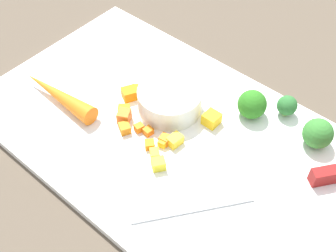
% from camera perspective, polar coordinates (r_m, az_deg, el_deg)
% --- Properties ---
extents(ground_plane, '(4.00, 4.00, 0.00)m').
position_cam_1_polar(ground_plane, '(0.61, 0.00, -1.36)').
color(ground_plane, brown).
extents(cutting_board, '(0.53, 0.33, 0.01)m').
position_cam_1_polar(cutting_board, '(0.60, 0.00, -1.00)').
color(cutting_board, white).
rests_on(cutting_board, ground_plane).
extents(prep_bowl, '(0.09, 0.09, 0.03)m').
position_cam_1_polar(prep_bowl, '(0.61, 0.22, 3.45)').
color(prep_bowl, white).
rests_on(prep_bowl, cutting_board).
extents(chef_knife, '(0.19, 0.25, 0.02)m').
position_cam_1_polar(chef_knife, '(0.56, 16.78, -7.00)').
color(chef_knife, silver).
rests_on(chef_knife, cutting_board).
extents(whole_carrot, '(0.14, 0.03, 0.03)m').
position_cam_1_polar(whole_carrot, '(0.65, -14.27, 4.04)').
color(whole_carrot, orange).
rests_on(whole_carrot, cutting_board).
extents(carrot_dice_0, '(0.02, 0.02, 0.01)m').
position_cam_1_polar(carrot_dice_0, '(0.58, -2.75, -2.22)').
color(carrot_dice_0, orange).
rests_on(carrot_dice_0, cutting_board).
extents(carrot_dice_1, '(0.02, 0.02, 0.02)m').
position_cam_1_polar(carrot_dice_1, '(0.61, -5.77, 1.27)').
color(carrot_dice_1, orange).
rests_on(carrot_dice_1, cutting_board).
extents(carrot_dice_2, '(0.01, 0.01, 0.01)m').
position_cam_1_polar(carrot_dice_2, '(0.60, -3.81, -0.22)').
color(carrot_dice_2, orange).
rests_on(carrot_dice_2, cutting_board).
extents(carrot_dice_3, '(0.02, 0.02, 0.01)m').
position_cam_1_polar(carrot_dice_3, '(0.62, -5.78, 2.02)').
color(carrot_dice_3, orange).
rests_on(carrot_dice_3, cutting_board).
extents(carrot_dice_4, '(0.01, 0.01, 0.01)m').
position_cam_1_polar(carrot_dice_4, '(0.59, -2.61, -0.68)').
color(carrot_dice_4, orange).
rests_on(carrot_dice_4, cutting_board).
extents(carrot_dice_5, '(0.02, 0.02, 0.01)m').
position_cam_1_polar(carrot_dice_5, '(0.58, -0.38, -1.78)').
color(carrot_dice_5, orange).
rests_on(carrot_dice_5, cutting_board).
extents(carrot_dice_6, '(0.02, 0.02, 0.01)m').
position_cam_1_polar(carrot_dice_6, '(0.64, -4.17, 4.64)').
color(carrot_dice_6, orange).
rests_on(carrot_dice_6, cutting_board).
extents(carrot_dice_7, '(0.03, 0.03, 0.02)m').
position_cam_1_polar(carrot_dice_7, '(0.64, -5.11, 4.23)').
color(carrot_dice_7, orange).
rests_on(carrot_dice_7, cutting_board).
extents(carrot_dice_8, '(0.02, 0.02, 0.01)m').
position_cam_1_polar(carrot_dice_8, '(0.60, -5.69, -0.28)').
color(carrot_dice_8, orange).
rests_on(carrot_dice_8, cutting_board).
extents(pepper_dice_0, '(0.02, 0.02, 0.01)m').
position_cam_1_polar(pepper_dice_0, '(0.58, 0.91, -1.88)').
color(pepper_dice_0, yellow).
rests_on(pepper_dice_0, cutting_board).
extents(pepper_dice_1, '(0.02, 0.02, 0.01)m').
position_cam_1_polar(pepper_dice_1, '(0.56, -1.75, -3.73)').
color(pepper_dice_1, yellow).
rests_on(pepper_dice_1, cutting_board).
extents(pepper_dice_2, '(0.02, 0.02, 0.01)m').
position_cam_1_polar(pepper_dice_2, '(0.55, -1.26, -5.01)').
color(pepper_dice_2, yellow).
rests_on(pepper_dice_2, cutting_board).
extents(pepper_dice_3, '(0.01, 0.01, 0.01)m').
position_cam_1_polar(pepper_dice_3, '(0.58, -0.68, -2.21)').
color(pepper_dice_3, yellow).
rests_on(pepper_dice_3, cutting_board).
extents(pepper_dice_4, '(0.02, 0.02, 0.02)m').
position_cam_1_polar(pepper_dice_4, '(0.60, 5.73, 0.93)').
color(pepper_dice_4, yellow).
rests_on(pepper_dice_4, cutting_board).
extents(broccoli_floret_0, '(0.03, 0.03, 0.03)m').
position_cam_1_polar(broccoli_floret_0, '(0.63, 15.33, 2.59)').
color(broccoli_floret_0, '#98BE57').
rests_on(broccoli_floret_0, cutting_board).
extents(broccoli_floret_1, '(0.04, 0.04, 0.04)m').
position_cam_1_polar(broccoli_floret_1, '(0.60, 19.05, -0.95)').
color(broccoli_floret_1, '#8CB766').
rests_on(broccoli_floret_1, cutting_board).
extents(broccoli_floret_2, '(0.04, 0.04, 0.04)m').
position_cam_1_polar(broccoli_floret_2, '(0.62, 10.96, 2.78)').
color(broccoli_floret_2, '#89B061').
rests_on(broccoli_floret_2, cutting_board).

